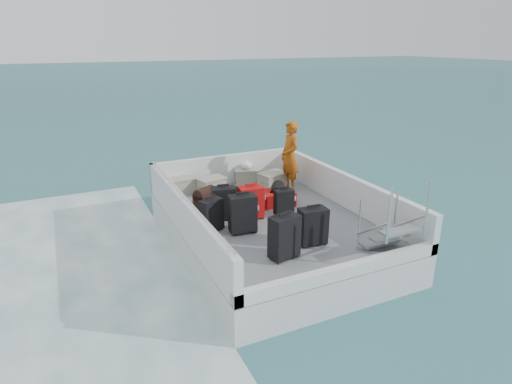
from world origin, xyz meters
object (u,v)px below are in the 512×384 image
suitcase_8 (275,198)px  crate_3 (273,181)px  suitcase_6 (313,227)px  crate_1 (212,186)px  suitcase_1 (211,215)px  crate_0 (183,186)px  crate_2 (247,177)px  suitcase_7 (284,203)px  suitcase_5 (251,203)px  passenger (290,156)px  suitcase_2 (224,203)px  suitcase_3 (284,237)px  suitcase_4 (243,214)px

suitcase_8 → crate_3: size_ratio=1.29×
suitcase_6 → crate_1: suitcase_6 is taller
suitcase_1 → crate_0: suitcase_1 is taller
crate_2 → crate_3: size_ratio=0.94×
suitcase_7 → crate_3: (0.55, 1.55, -0.09)m
suitcase_5 → crate_3: bearing=56.2°
crate_1 → crate_2: bearing=17.5°
crate_0 → passenger: passenger is taller
suitcase_5 → suitcase_8: (0.77, 0.44, -0.17)m
suitcase_6 → suitcase_7: 1.37m
suitcase_2 → crate_2: (1.31, 1.83, -0.16)m
suitcase_3 → crate_0: 3.77m
crate_2 → crate_3: (0.40, -0.60, 0.01)m
crate_2 → passenger: 1.28m
suitcase_6 → passenger: bearing=73.9°
suitcase_6 → suitcase_8: suitcase_6 is taller
suitcase_2 → suitcase_7: (1.16, -0.31, -0.06)m
crate_2 → passenger: bearing=-51.1°
suitcase_8 → passenger: size_ratio=0.47×
crate_2 → suitcase_3: bearing=-105.1°
suitcase_4 → suitcase_6: size_ratio=1.08×
suitcase_1 → suitcase_4: bearing=-50.8°
crate_3 → passenger: 0.74m
suitcase_3 → suitcase_4: suitcase_3 is taller
suitcase_2 → crate_1: 1.55m
suitcase_5 → suitcase_4: bearing=-121.3°
suitcase_6 → crate_1: bearing=107.4°
suitcase_8 → crate_2: crate_2 is taller
suitcase_3 → suitcase_7: (0.86, 1.58, -0.10)m
suitcase_3 → suitcase_7: 1.80m
suitcase_4 → suitcase_6: (0.88, -0.95, -0.03)m
suitcase_8 → crate_1: (-0.98, 1.26, 0.02)m
suitcase_1 → suitcase_3: bearing=-84.6°
suitcase_4 → suitcase_8: (1.18, 0.97, -0.20)m
suitcase_5 → crate_1: (-0.21, 1.70, -0.15)m
crate_0 → crate_3: bearing=-16.1°
crate_1 → passenger: (1.72, -0.54, 0.64)m
suitcase_4 → passenger: passenger is taller
suitcase_6 → suitcase_1: bearing=143.1°
suitcase_1 → suitcase_5: (0.90, 0.24, 0.02)m
suitcase_2 → suitcase_5: 0.54m
suitcase_1 → crate_0: bearing=67.6°
suitcase_7 → crate_0: bearing=131.2°
suitcase_1 → suitcase_8: (1.67, 0.68, -0.16)m
crate_0 → crate_1: 0.67m
suitcase_4 → crate_2: 2.83m
suitcase_7 → suitcase_8: suitcase_7 is taller
suitcase_1 → passenger: 2.82m
crate_0 → suitcase_3: bearing=-80.7°
suitcase_2 → crate_2: 2.26m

